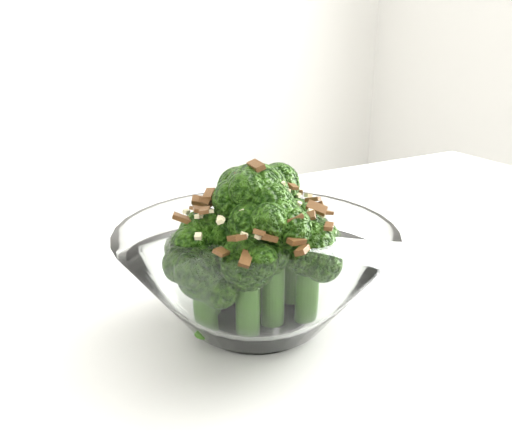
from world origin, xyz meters
TOP-DOWN VIEW (x-y plane):
  - table at (0.10, -0.01)m, footprint 1.22×0.83m
  - broccoli_dish at (0.08, 0.02)m, footprint 0.22×0.22m

SIDE VIEW (x-z plane):
  - table at x=0.10m, z-range 0.31..1.06m
  - broccoli_dish at x=0.08m, z-range 0.73..0.87m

